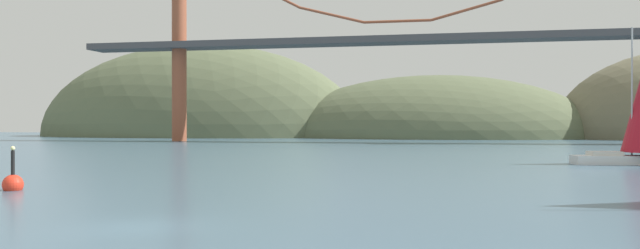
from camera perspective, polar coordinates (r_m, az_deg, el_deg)
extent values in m
plane|color=#426075|center=(23.63, -15.48, -8.77)|extent=(360.00, 360.00, 0.00)
ellipsoid|color=#5B6647|center=(155.82, 10.05, -1.12)|extent=(76.45, 44.00, 29.51)
ellipsoid|color=#5B6647|center=(169.06, -10.72, -1.02)|extent=(86.62, 44.00, 47.31)
cylinder|color=brown|center=(128.20, -12.33, 7.63)|extent=(2.80, 2.80, 40.38)
cube|color=#47474C|center=(117.09, 6.85, 7.41)|extent=(119.86, 6.00, 1.20)
cylinder|color=brown|center=(119.51, 1.04, 9.66)|extent=(12.11, 0.50, 3.60)
cylinder|color=brown|center=(117.56, 6.85, 9.05)|extent=(11.98, 0.50, 0.50)
cylinder|color=brown|center=(117.31, 12.77, 9.83)|extent=(12.11, 0.50, 3.60)
cube|color=white|center=(61.86, 25.13, -2.85)|extent=(8.62, 3.70, 0.77)
cube|color=beige|center=(61.25, 23.84, -2.35)|extent=(2.93, 2.13, 0.36)
cylinder|color=#B2B2B7|center=(62.17, 25.84, 2.65)|extent=(0.14, 0.14, 11.13)
sphere|color=red|center=(38.68, -25.49, -4.82)|extent=(1.10, 1.10, 1.10)
cylinder|color=black|center=(38.60, -25.49, -3.27)|extent=(0.20, 0.20, 1.60)
sphere|color=#F2EA99|center=(38.56, -25.50, -1.91)|extent=(0.24, 0.24, 0.24)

